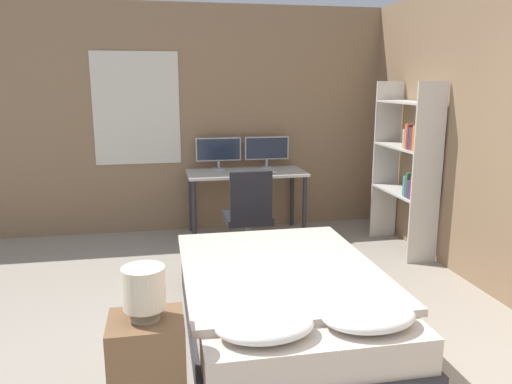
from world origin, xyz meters
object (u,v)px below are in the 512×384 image
Objects in this scene: monitor_right at (267,150)px; office_chair at (248,223)px; bedside_lamp at (144,289)px; desk at (246,180)px; keyboard at (249,174)px; bookshelf at (411,159)px; computer_mouse at (275,172)px; bed at (283,304)px; monitor_left at (219,151)px; nightstand at (148,370)px.

monitor_right is 0.58× the size of office_chair.
monitor_right reaches higher than bedside_lamp.
desk is at bearing 71.33° from bedside_lamp.
bookshelf is (1.58, -0.73, 0.23)m from keyboard.
computer_mouse is at bearing 65.33° from bedside_lamp.
bookshelf is at bearing 41.41° from bed.
bookshelf is at bearing -31.98° from monitor_left.
nightstand is 1.09× the size of monitor_left.
bedside_lamp is at bearing -139.35° from bookshelf.
office_chair reaches higher than bedside_lamp.
desk is (1.10, 3.25, 0.37)m from nightstand.
desk is 0.76× the size of bookshelf.
monitor_left is at bearing 92.83° from bed.
monitor_left is at bearing 99.91° from office_chair.
computer_mouse is at bearing 78.64° from bed.
keyboard is at bearing 85.89° from bed.
bookshelf is at bearing -42.38° from monitor_right.
bed is 7.35× the size of bedside_lamp.
office_chair is (-0.41, -0.58, -0.41)m from computer_mouse.
bookshelf is (1.70, -0.14, 0.64)m from office_chair.
keyboard is 0.29m from computer_mouse.
nightstand is 3.26m from keyboard.
office_chair reaches higher than keyboard.
nightstand is at bearing -108.67° from desk.
desk is (0.16, 2.49, 0.42)m from bed.
monitor_right is at bearing 68.13° from bedside_lamp.
nightstand is 2.09× the size of bedside_lamp.
nightstand is at bearing -111.88° from office_chair.
monitor_right is at bearing 89.43° from computer_mouse.
bookshelf reaches higher than office_chair.
bedside_lamp is 3.33m from computer_mouse.
bed is at bearing -138.59° from bookshelf.
monitor_left reaches higher than bedside_lamp.
bed is at bearing -87.17° from monitor_left.
bedside_lamp is at bearing -102.98° from monitor_left.
monitor_right is 1.74m from bookshelf.
bedside_lamp is 0.52× the size of monitor_right.
bed is 29.90× the size of computer_mouse.
computer_mouse is 1.50m from bookshelf.
nightstand is 3.63m from monitor_left.
bookshelf is (1.58, -0.95, 0.34)m from desk.
keyboard is at bearing 78.69° from office_chair.
bedside_lamp reaches higher than keyboard.
bed is at bearing -91.57° from office_chair.
monitor_left is 7.78× the size of computer_mouse.
monitor_right is (0.46, 2.71, 0.74)m from bed.
keyboard is (0.30, -0.45, -0.21)m from monitor_left.
bedside_lamp is at bearing -109.93° from keyboard.
monitor_right reaches higher than desk.
monitor_right is at bearing 137.62° from bookshelf.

